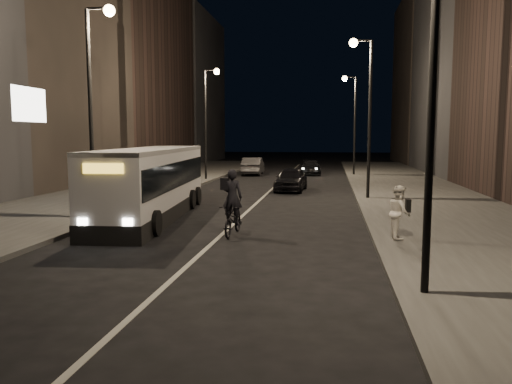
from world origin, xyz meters
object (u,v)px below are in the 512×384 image
(cyclist_on_bicycle, at_px, (233,213))
(car_mid, at_px, (253,166))
(city_bus, at_px, (151,180))
(streetlight_left_far, at_px, (209,109))
(streetlight_right_mid, at_px, (365,97))
(car_far, at_px, (311,168))
(streetlight_left_near, at_px, (96,84))
(streetlight_right_near, at_px, (420,33))
(car_near, at_px, (291,179))
(streetlight_right_far, at_px, (352,112))
(pedestrian_woman, at_px, (399,212))

(cyclist_on_bicycle, bearing_deg, car_mid, 100.65)
(city_bus, relative_size, cyclist_on_bicycle, 4.74)
(cyclist_on_bicycle, bearing_deg, city_bus, 145.79)
(streetlight_left_far, xyz_separation_m, cyclist_on_bicycle, (5.73, -19.98, -4.60))
(streetlight_right_mid, xyz_separation_m, car_far, (-3.38, 17.29, -4.74))
(streetlight_left_near, height_order, city_bus, streetlight_left_near)
(streetlight_right_near, height_order, city_bus, streetlight_right_near)
(streetlight_left_near, height_order, car_mid, streetlight_left_near)
(streetlight_right_mid, bearing_deg, car_near, 134.82)
(cyclist_on_bicycle, bearing_deg, streetlight_left_far, 109.30)
(city_bus, distance_m, car_mid, 23.37)
(streetlight_right_near, distance_m, city_bus, 13.30)
(streetlight_right_near, height_order, streetlight_right_far, same)
(streetlight_left_near, relative_size, streetlight_left_far, 1.00)
(car_mid, bearing_deg, streetlight_right_mid, 114.50)
(streetlight_left_near, distance_m, car_near, 14.53)
(streetlight_right_mid, xyz_separation_m, car_near, (-4.06, 4.09, -4.64))
(streetlight_right_mid, bearing_deg, car_far, 101.07)
(streetlight_left_near, bearing_deg, streetlight_right_far, 66.04)
(city_bus, bearing_deg, streetlight_left_near, -152.65)
(car_mid, bearing_deg, car_near, 106.71)
(streetlight_left_far, xyz_separation_m, city_bus, (1.73, -16.91, -3.80))
(streetlight_right_far, xyz_separation_m, city_bus, (-8.93, -22.91, -3.80))
(streetlight_right_near, distance_m, streetlight_right_mid, 16.00)
(streetlight_left_far, distance_m, cyclist_on_bicycle, 21.29)
(streetlight_right_mid, bearing_deg, streetlight_left_near, -143.12)
(cyclist_on_bicycle, height_order, pedestrian_woman, cyclist_on_bicycle)
(streetlight_right_near, bearing_deg, streetlight_right_mid, 90.00)
(streetlight_right_far, bearing_deg, cyclist_on_bicycle, -100.75)
(streetlight_left_far, distance_m, car_near, 10.00)
(streetlight_right_mid, height_order, car_far, streetlight_right_mid)
(streetlight_right_far, relative_size, car_near, 1.91)
(city_bus, xyz_separation_m, car_far, (5.55, 24.20, -0.94))
(streetlight_right_mid, bearing_deg, car_mid, 116.91)
(city_bus, height_order, cyclist_on_bicycle, city_bus)
(streetlight_left_near, xyz_separation_m, car_near, (6.60, 12.09, -4.64))
(streetlight_right_far, bearing_deg, pedestrian_woman, -89.00)
(streetlight_right_near, bearing_deg, pedestrian_woman, 85.20)
(streetlight_right_near, height_order, pedestrian_woman, streetlight_right_near)
(streetlight_right_near, distance_m, streetlight_right_far, 32.00)
(streetlight_left_far, bearing_deg, car_mid, 70.16)
(streetlight_left_near, bearing_deg, streetlight_right_near, -36.88)
(streetlight_right_mid, height_order, streetlight_left_far, same)
(streetlight_left_far, distance_m, city_bus, 17.42)
(pedestrian_woman, bearing_deg, car_mid, 15.66)
(streetlight_left_far, relative_size, car_near, 1.91)
(streetlight_left_near, bearing_deg, car_far, 73.94)
(streetlight_right_mid, bearing_deg, cyclist_on_bicycle, -116.30)
(car_mid, bearing_deg, pedestrian_woman, 105.69)
(pedestrian_woman, relative_size, car_mid, 0.37)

